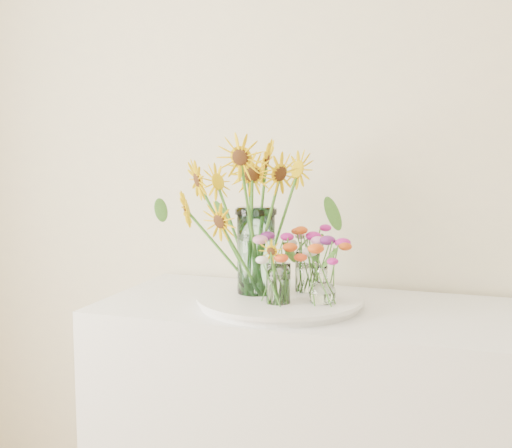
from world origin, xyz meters
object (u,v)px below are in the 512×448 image
object	(u,v)px
small_vase_b	(323,285)
small_vase_c	(307,272)
counter	(327,448)
small_vase_a	(278,284)
tray	(280,302)
mason_jar	(256,251)

from	to	relation	value
small_vase_b	small_vase_c	distance (m)	0.16
counter	small_vase_a	bearing A→B (deg)	-136.24
tray	small_vase_b	world-z (taller)	small_vase_b
counter	mason_jar	world-z (taller)	mason_jar
counter	small_vase_a	size ratio (longest dim) A/B	11.54
small_vase_a	small_vase_c	bearing A→B (deg)	76.50
mason_jar	small_vase_c	bearing A→B (deg)	26.06
tray	small_vase_c	world-z (taller)	small_vase_c
counter	small_vase_c	size ratio (longest dim) A/B	10.75
tray	small_vase_a	world-z (taller)	small_vase_a
tray	small_vase_c	xyz separation A→B (m)	(0.06, 0.09, 0.08)
counter	small_vase_b	distance (m)	0.54
counter	tray	bearing A→B (deg)	-164.44
tray	small_vase_a	distance (m)	0.11
tray	small_vase_b	bearing A→B (deg)	-15.92
mason_jar	small_vase_b	xyz separation A→B (m)	(0.23, -0.06, -0.08)
tray	mason_jar	xyz separation A→B (m)	(-0.08, 0.02, 0.15)
mason_jar	tray	bearing A→B (deg)	-15.85
counter	small_vase_c	bearing A→B (deg)	146.55
counter	mason_jar	bearing A→B (deg)	-175.93
tray	small_vase_a	size ratio (longest dim) A/B	3.95
counter	small_vase_a	xyz separation A→B (m)	(-0.12, -0.12, 0.54)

